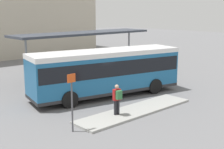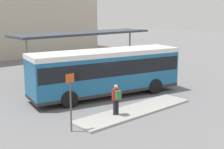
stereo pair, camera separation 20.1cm
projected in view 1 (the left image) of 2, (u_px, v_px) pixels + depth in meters
The scene contains 10 objects.
ground_plane at pixel (106, 96), 20.99m from camera, with size 120.00×120.00×0.00m, color slate.
curb_island at pixel (136, 111), 17.71m from camera, with size 7.80×1.80×0.12m.
city_bus at pixel (106, 69), 20.63m from camera, with size 10.53×4.59×3.07m.
pedestrian_waiting at pixel (117, 98), 16.63m from camera, with size 0.44×0.47×1.66m.
bicycle_orange at pixel (148, 68), 28.94m from camera, with size 0.48×1.73×0.75m.
bicycle_green at pixel (144, 66), 29.77m from camera, with size 0.48×1.69×0.73m.
bicycle_white at pixel (136, 65), 30.33m from camera, with size 0.48×1.77×0.76m.
station_shelter at pixel (84, 34), 26.18m from camera, with size 12.63×2.88×3.83m.
potted_planter_near_shelter at pixel (140, 68), 27.36m from camera, with size 0.90×0.90×1.33m.
platform_sign at pixel (72, 100), 14.50m from camera, with size 0.44×0.08×2.80m.
Camera 1 is at (-13.36, -15.23, 5.69)m, focal length 50.00 mm.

